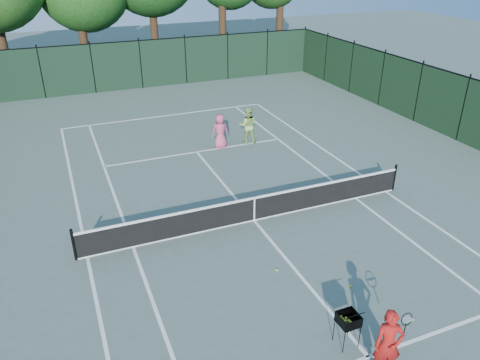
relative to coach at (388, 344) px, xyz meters
name	(u,v)px	position (x,y,z in m)	size (l,w,h in m)	color
ground	(254,220)	(-0.02, 6.89, -0.85)	(90.00, 90.00, 0.00)	#4D5E55
sideline_doubles_left	(87,257)	(-5.51, 6.89, -0.85)	(0.10, 23.77, 0.01)	white
sideline_doubles_right	(386,191)	(5.46, 6.89, -0.85)	(0.10, 23.77, 0.01)	white
sideline_singles_left	(133,247)	(-4.14, 6.89, -0.85)	(0.10, 23.77, 0.01)	white
sideline_singles_right	(355,198)	(4.09, 6.89, -0.85)	(0.10, 23.77, 0.01)	white
baseline_far	(166,116)	(-0.02, 18.77, -0.85)	(10.97, 0.10, 0.01)	white
service_line_near	(368,357)	(-0.02, 0.49, -0.85)	(8.23, 0.10, 0.01)	white
service_line_far	(197,152)	(-0.02, 13.29, -0.85)	(8.23, 0.10, 0.01)	white
center_service_line	(254,220)	(-0.02, 6.89, -0.85)	(0.10, 12.80, 0.01)	white
tennis_net	(254,208)	(-0.02, 6.89, -0.38)	(11.69, 0.09, 1.06)	black
fence_far	(141,65)	(-0.02, 24.89, 0.65)	(24.00, 0.05, 3.00)	black
coach	(388,344)	(0.00, 0.00, 0.00)	(1.06, 0.61, 1.70)	#AB1513
player_pink	(220,131)	(1.16, 13.38, -0.05)	(0.79, 0.53, 1.59)	#C84670
player_green	(248,125)	(2.57, 13.45, 0.01)	(1.02, 0.92, 1.73)	#96C462
ball_hopper	(348,319)	(-0.28, 1.04, -0.11)	(0.48, 0.48, 0.88)	black
loose_ball_near_cart	(351,286)	(1.01, 2.70, -0.82)	(0.07, 0.07, 0.07)	#B9D92C
loose_ball_midcourt	(277,270)	(-0.54, 4.11, -0.82)	(0.07, 0.07, 0.07)	#E1F632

